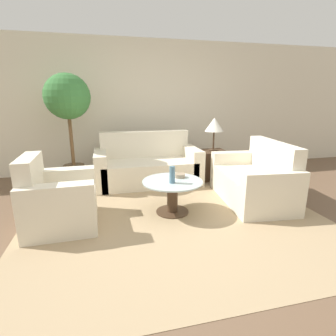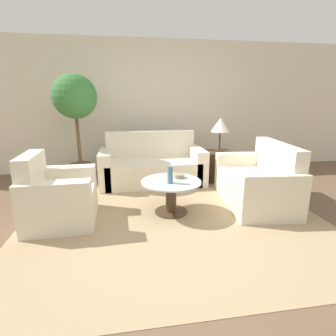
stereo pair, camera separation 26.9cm
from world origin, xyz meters
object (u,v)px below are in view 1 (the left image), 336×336
at_px(armchair, 56,203).
at_px(potted_plant, 68,105).
at_px(vase, 172,175).
at_px(table_lamp, 214,125).
at_px(coffee_table, 172,192).
at_px(bowl, 180,176).
at_px(loveseat, 256,181).
at_px(sofa_main, 147,167).

relative_size(armchair, potted_plant, 0.47).
bearing_deg(vase, table_lamp, 50.58).
relative_size(coffee_table, bowl, 5.49).
xyz_separation_m(loveseat, table_lamp, (-0.19, 1.16, 0.71)).
distance_m(armchair, bowl, 1.57).
height_order(armchair, table_lamp, table_lamp).
xyz_separation_m(coffee_table, table_lamp, (1.12, 1.31, 0.72)).
relative_size(sofa_main, armchair, 2.05).
distance_m(sofa_main, armchair, 1.92).
bearing_deg(coffee_table, vase, -106.94).
distance_m(sofa_main, potted_plant, 1.68).
height_order(potted_plant, bowl, potted_plant).
relative_size(loveseat, table_lamp, 2.47).
relative_size(loveseat, vase, 6.84).
bearing_deg(sofa_main, armchair, -133.10).
xyz_separation_m(sofa_main, armchair, (-1.31, -1.40, 0.00)).
height_order(sofa_main, potted_plant, potted_plant).
bearing_deg(coffee_table, potted_plant, 131.46).
bearing_deg(coffee_table, armchair, -178.69).
height_order(vase, bowl, vase).
bearing_deg(bowl, potted_plant, 136.34).
height_order(potted_plant, vase, potted_plant).
xyz_separation_m(loveseat, coffee_table, (-1.31, -0.14, -0.00)).
xyz_separation_m(sofa_main, loveseat, (1.42, -1.23, 0.00)).
xyz_separation_m(coffee_table, potted_plant, (-1.38, 1.56, 1.09)).
distance_m(potted_plant, bowl, 2.28).
distance_m(armchair, vase, 1.42).
relative_size(armchair, table_lamp, 1.47).
bearing_deg(coffee_table, bowl, 42.19).
distance_m(armchair, loveseat, 2.74).
height_order(sofa_main, table_lamp, table_lamp).
xyz_separation_m(armchair, table_lamp, (2.54, 1.34, 0.71)).
bearing_deg(vase, sofa_main, 93.36).
relative_size(loveseat, potted_plant, 0.79).
relative_size(vase, bowl, 1.52).
height_order(table_lamp, vase, table_lamp).
bearing_deg(armchair, loveseat, -88.06).
distance_m(loveseat, vase, 1.38).
xyz_separation_m(sofa_main, potted_plant, (-1.27, 0.19, 1.08)).
relative_size(table_lamp, potted_plant, 0.32).
bearing_deg(sofa_main, bowl, -78.99).
bearing_deg(vase, coffee_table, 73.06).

